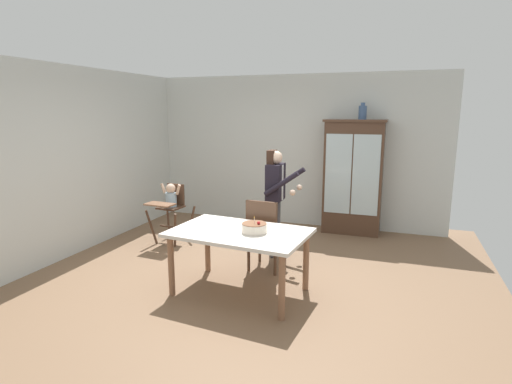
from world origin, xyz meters
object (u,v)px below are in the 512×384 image
Objects in this scene: high_chair_with_toddler at (171,202)px; dining_table at (239,239)px; china_cabinet at (353,177)px; ceramic_vase at (363,112)px; adult_person at (276,190)px; birthday_cake at (254,228)px; dining_chair_far_side at (264,230)px.

high_chair_with_toddler is 0.59× the size of dining_table.
china_cabinet is 3.05m from high_chair_with_toddler.
ceramic_vase is 2.12m from adult_person.
china_cabinet is 2.03× the size of high_chair_with_toddler.
china_cabinet reaches higher than high_chair_with_toddler.
birthday_cake is at bearing -106.79° from ceramic_vase.
high_chair_with_toddler reaches higher than dining_table.
high_chair_with_toddler is 2.31m from birthday_cake.
ceramic_vase reaches higher than china_cabinet.
high_chair_with_toddler is at bearing -15.77° from dining_chair_far_side.
ceramic_vase reaches higher than birthday_cake.
china_cabinet is 1.20× the size of dining_table.
high_chair_with_toddler is 1.76m from adult_person.
birthday_cake is 0.75m from dining_chair_far_side.
dining_table is at bearing -34.22° from high_chair_with_toddler.
high_chair_with_toddler is 0.62× the size of adult_person.
china_cabinet is 2.94m from birthday_cake.
china_cabinet reaches higher than adult_person.
birthday_cake is 0.29× the size of dining_chair_far_side.
ceramic_vase is 0.17× the size of dining_table.
adult_person is at bearing -82.67° from dining_chair_far_side.
adult_person is 0.96× the size of dining_table.
dining_table is 5.72× the size of birthday_cake.
ceramic_vase is 3.22m from birthday_cake.
high_chair_with_toddler is 2.16m from dining_table.
china_cabinet is 2.35m from dining_chair_far_side.
dining_chair_far_side is at bearing 84.58° from dining_table.
birthday_cake is at bearing -0.96° from dining_table.
dining_chair_far_side is at bearing -177.43° from adult_person.
birthday_cake is (-0.75, -2.84, -0.18)m from china_cabinet.
dining_chair_far_side is at bearing -112.08° from china_cabinet.
ceramic_vase reaches higher than high_chair_with_toddler.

